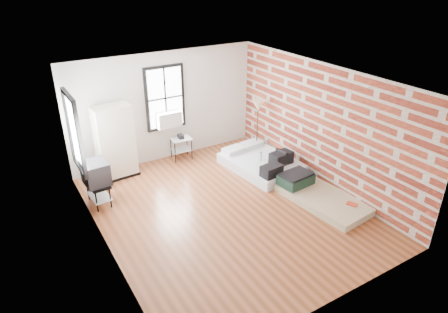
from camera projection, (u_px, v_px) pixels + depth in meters
ground at (227, 210)px, 8.45m from camera, size 6.00×6.00×0.00m
room_shell at (227, 126)px, 8.07m from camera, size 5.02×6.02×2.80m
mattress_main at (262, 163)px, 10.04m from camera, size 1.62×2.07×0.62m
mattress_bare at (316, 194)px, 8.76m from camera, size 1.24×2.10×0.43m
wardrobe at (115, 142)px, 9.40m from camera, size 0.94×0.58×1.79m
side_table at (181, 142)px, 10.45m from camera, size 0.56×0.47×0.68m
floor_lamp at (258, 108)px, 10.37m from camera, size 0.32×0.32×1.51m
tv_stand at (96, 175)px, 8.36m from camera, size 0.53×0.72×0.99m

